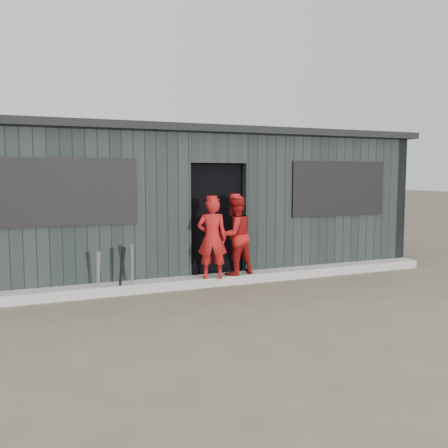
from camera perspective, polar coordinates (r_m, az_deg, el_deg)
name	(u,v)px	position (r m, az deg, el deg)	size (l,w,h in m)	color
ground	(277,311)	(6.76, 6.10, -9.87)	(80.00, 80.00, 0.00)	brown
curb	(224,279)	(8.33, -0.05, -6.33)	(8.00, 0.36, 0.15)	#ADADA8
bat_left	(98,274)	(7.57, -14.17, -5.58)	(0.07, 0.07, 0.71)	#9998A1
bat_mid	(132,269)	(7.69, -10.48, -5.06)	(0.07, 0.07, 0.79)	gray
bat_right	(121,271)	(7.60, -11.64, -5.33)	(0.07, 0.07, 0.75)	black
player_red_left	(212,238)	(7.93, -1.37, -1.63)	(0.47, 0.31, 1.30)	#B41616
player_red_right	(235,235)	(8.25, 1.27, -1.29)	(0.64, 0.50, 1.32)	#A51614
player_grey_back	(232,240)	(8.98, 0.93, -1.87)	(0.61, 0.40, 1.26)	silver
dugout	(190,201)	(9.73, -3.95, 2.59)	(8.30, 3.30, 2.62)	black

